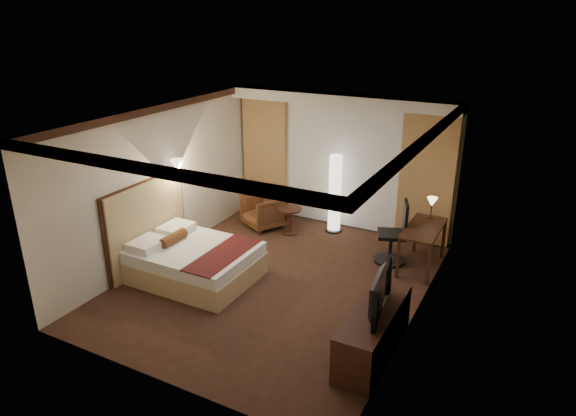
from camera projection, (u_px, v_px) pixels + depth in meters
The scene contains 21 objects.
floor at pixel (277, 281), 8.39m from camera, with size 4.50×5.50×0.01m, color #311D13.
ceiling at pixel (275, 117), 7.41m from camera, with size 4.50×5.50×0.01m, color white.
back_wall at pixel (343, 161), 10.17m from camera, with size 4.50×0.02×2.70m, color beige.
left_wall at pixel (162, 183), 8.88m from camera, with size 0.02×5.50×2.70m, color beige.
right_wall at pixel (421, 232), 6.93m from camera, with size 0.02×5.50×2.70m, color beige.
crown_molding at pixel (275, 121), 7.44m from camera, with size 4.50×5.50×0.12m, color black, non-canonical shape.
soffit at pixel (341, 99), 9.51m from camera, with size 4.50×0.50×0.20m, color white.
curtain_sheer at pixel (341, 167), 10.14m from camera, with size 2.48×0.04×2.45m, color silver.
curtain_left_drape at pixel (265, 157), 10.83m from camera, with size 1.00×0.14×2.45m, color #A87E4D.
curtain_right_drape at pixel (427, 180), 9.35m from camera, with size 1.00×0.14×2.45m, color #A87E4D.
wall_sconce at pixel (177, 166), 8.90m from camera, with size 0.24×0.24×0.24m, color white, non-canonical shape.
bed at pixel (195, 263), 8.41m from camera, with size 1.90×1.48×0.56m, color white, non-canonical shape.
headboard at pixel (148, 225), 8.65m from camera, with size 0.12×1.78×1.50m, color tan, non-canonical shape.
armchair at pixel (264, 209), 10.38m from camera, with size 0.73×0.68×0.75m, color #523518.
side_table at pixel (290, 221), 10.11m from camera, with size 0.48×0.48×0.53m, color black, non-canonical shape.
floor_lamp at pixel (335, 194), 10.02m from camera, with size 0.33×0.33×1.58m, color white, non-canonical shape.
desk at pixel (422, 247), 8.72m from camera, with size 0.55×1.20×0.75m, color black, non-canonical shape.
desk_lamp at pixel (431, 209), 8.90m from camera, with size 0.18×0.18×0.34m, color #FFD899, non-canonical shape.
office_chair at pixel (392, 232), 8.84m from camera, with size 0.55×0.55×1.14m, color black, non-canonical shape.
dresser at pixel (373, 332), 6.53m from camera, with size 0.50×1.65×0.64m, color black, non-canonical shape.
television at pixel (374, 288), 6.32m from camera, with size 1.04×0.60×0.14m, color black.
Camera 1 is at (3.60, -6.45, 4.15)m, focal length 32.00 mm.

